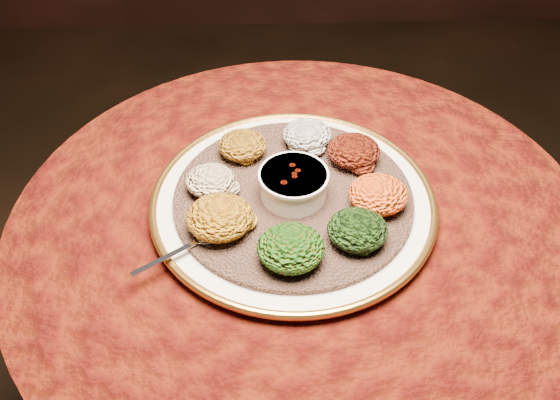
{
  "coord_description": "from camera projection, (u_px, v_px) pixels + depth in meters",
  "views": [
    {
      "loc": [
        -0.06,
        -0.7,
        1.46
      ],
      "look_at": [
        -0.04,
        0.02,
        0.76
      ],
      "focal_mm": 40.0,
      "sensor_mm": 36.0,
      "label": 1
    }
  ],
  "objects": [
    {
      "name": "table",
      "position": [
        300.0,
        287.0,
        1.14
      ],
      "size": [
        0.96,
        0.96,
        0.73
      ],
      "color": "black",
      "rests_on": "ground"
    },
    {
      "name": "platter",
      "position": [
        293.0,
        202.0,
        1.02
      ],
      "size": [
        0.47,
        0.47,
        0.02
      ],
      "rotation": [
        0.0,
        0.0,
        0.05
      ],
      "color": "white",
      "rests_on": "table"
    },
    {
      "name": "injera",
      "position": [
        293.0,
        197.0,
        1.02
      ],
      "size": [
        0.45,
        0.45,
        0.01
      ],
      "primitive_type": "cylinder",
      "rotation": [
        0.0,
        0.0,
        -0.16
      ],
      "color": "brown",
      "rests_on": "platter"
    },
    {
      "name": "stew_bowl",
      "position": [
        294.0,
        183.0,
        0.99
      ],
      "size": [
        0.11,
        0.11,
        0.05
      ],
      "color": "white",
      "rests_on": "injera"
    },
    {
      "name": "spoon",
      "position": [
        199.0,
        240.0,
        0.93
      ],
      "size": [
        0.13,
        0.09,
        0.01
      ],
      "rotation": [
        0.0,
        0.0,
        -2.55
      ],
      "color": "silver",
      "rests_on": "injera"
    },
    {
      "name": "portion_ayib",
      "position": [
        307.0,
        135.0,
        1.09
      ],
      "size": [
        0.09,
        0.08,
        0.04
      ],
      "primitive_type": "ellipsoid",
      "color": "beige",
      "rests_on": "injera"
    },
    {
      "name": "portion_kitfo",
      "position": [
        354.0,
        151.0,
        1.06
      ],
      "size": [
        0.09,
        0.09,
        0.04
      ],
      "primitive_type": "ellipsoid",
      "color": "black",
      "rests_on": "injera"
    },
    {
      "name": "portion_tikil",
      "position": [
        378.0,
        194.0,
        0.98
      ],
      "size": [
        0.09,
        0.09,
        0.05
      ],
      "primitive_type": "ellipsoid",
      "color": "#BB800F",
      "rests_on": "injera"
    },
    {
      "name": "portion_gomen",
      "position": [
        357.0,
        230.0,
        0.93
      ],
      "size": [
        0.09,
        0.09,
        0.04
      ],
      "primitive_type": "ellipsoid",
      "color": "black",
      "rests_on": "injera"
    },
    {
      "name": "portion_mixveg",
      "position": [
        291.0,
        248.0,
        0.9
      ],
      "size": [
        0.1,
        0.09,
        0.05
      ],
      "primitive_type": "ellipsoid",
      "color": "#8D3809",
      "rests_on": "injera"
    },
    {
      "name": "portion_kik",
      "position": [
        220.0,
        217.0,
        0.94
      ],
      "size": [
        0.1,
        0.1,
        0.05
      ],
      "primitive_type": "ellipsoid",
      "color": "#A8760E",
      "rests_on": "injera"
    },
    {
      "name": "portion_timatim",
      "position": [
        210.0,
        181.0,
        1.01
      ],
      "size": [
        0.08,
        0.08,
        0.04
      ],
      "primitive_type": "ellipsoid",
      "color": "maroon",
      "rests_on": "injera"
    },
    {
      "name": "portion_shiro",
      "position": [
        242.0,
        145.0,
        1.07
      ],
      "size": [
        0.08,
        0.08,
        0.04
      ],
      "primitive_type": "ellipsoid",
      "color": "#956012",
      "rests_on": "injera"
    }
  ]
}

